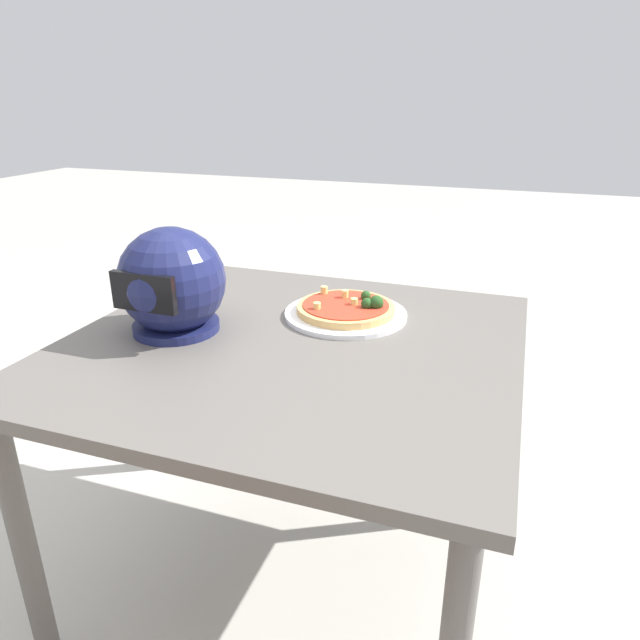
# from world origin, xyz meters

# --- Properties ---
(ground_plane) EXTENTS (14.00, 14.00, 0.00)m
(ground_plane) POSITION_xyz_m (0.00, 0.00, 0.00)
(ground_plane) COLOR #B2ADA3
(dining_table) EXTENTS (1.00, 0.96, 0.71)m
(dining_table) POSITION_xyz_m (0.00, 0.00, 0.62)
(dining_table) COLOR #5B5651
(dining_table) RESTS_ON ground
(pizza_plate) EXTENTS (0.31, 0.31, 0.01)m
(pizza_plate) POSITION_xyz_m (-0.07, -0.18, 0.71)
(pizza_plate) COLOR white
(pizza_plate) RESTS_ON dining_table
(pizza) EXTENTS (0.24, 0.24, 0.05)m
(pizza) POSITION_xyz_m (-0.08, -0.18, 0.73)
(pizza) COLOR tan
(pizza) RESTS_ON pizza_plate
(motorcycle_helmet) EXTENTS (0.25, 0.25, 0.25)m
(motorcycle_helmet) POSITION_xyz_m (0.28, 0.03, 0.82)
(motorcycle_helmet) COLOR #191E4C
(motorcycle_helmet) RESTS_ON dining_table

